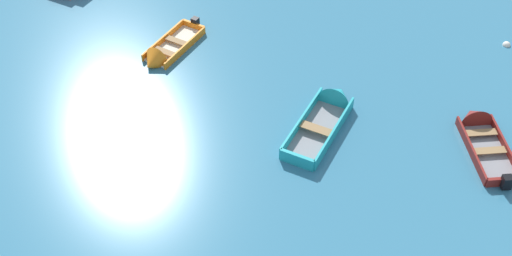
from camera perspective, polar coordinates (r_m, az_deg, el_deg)
rowboat_turquoise_near_left at (r=26.43m, az=6.35°, el=1.53°), size 2.60×4.77×1.33m
rowboat_orange_outer_left at (r=29.50m, az=-8.16°, el=6.33°), size 2.34×3.92×1.16m
rowboat_maroon_near_right at (r=26.94m, az=18.85°, el=-0.22°), size 2.34×4.17×1.28m
mooring_buoy_outer_edge at (r=32.15m, az=20.95°, el=6.75°), size 0.36×0.36×0.36m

